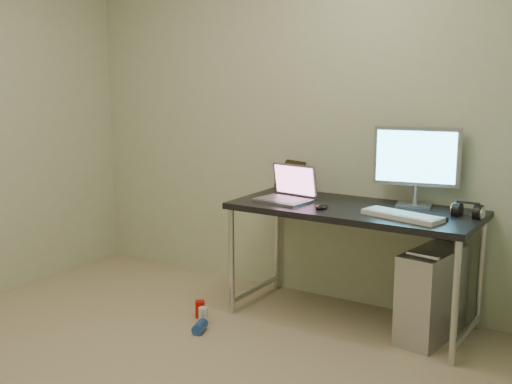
% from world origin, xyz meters
% --- Properties ---
extents(wall_back, '(3.50, 0.02, 2.50)m').
position_xyz_m(wall_back, '(0.00, 1.75, 1.25)').
color(wall_back, beige).
rests_on(wall_back, ground).
extents(wall_right, '(0.02, 3.50, 2.50)m').
position_xyz_m(wall_right, '(1.75, 0.00, 1.25)').
color(wall_right, beige).
rests_on(wall_right, ground).
extents(desk, '(1.53, 0.67, 0.75)m').
position_xyz_m(desk, '(0.62, 1.42, 0.67)').
color(desk, black).
rests_on(desk, ground).
extents(tower_computer, '(0.30, 0.55, 0.58)m').
position_xyz_m(tower_computer, '(1.13, 1.43, 0.27)').
color(tower_computer, silver).
rests_on(tower_computer, ground).
extents(cable_a, '(0.01, 0.16, 0.69)m').
position_xyz_m(cable_a, '(1.08, 1.70, 0.40)').
color(cable_a, black).
rests_on(cable_a, ground).
extents(cable_b, '(0.02, 0.11, 0.71)m').
position_xyz_m(cable_b, '(1.17, 1.68, 0.38)').
color(cable_b, black).
rests_on(cable_b, ground).
extents(can_red, '(0.08, 0.08, 0.11)m').
position_xyz_m(can_red, '(-0.23, 0.95, 0.06)').
color(can_red, red).
rests_on(can_red, ground).
extents(can_white, '(0.08, 0.08, 0.11)m').
position_xyz_m(can_white, '(-0.15, 0.87, 0.05)').
color(can_white, silver).
rests_on(can_white, ground).
extents(can_blue, '(0.10, 0.14, 0.07)m').
position_xyz_m(can_blue, '(-0.09, 0.76, 0.03)').
color(can_blue, '#2349A0').
rests_on(can_blue, ground).
extents(laptop, '(0.36, 0.31, 0.23)m').
position_xyz_m(laptop, '(0.18, 1.36, 0.80)').
color(laptop, '#AAA9B0').
rests_on(laptop, desk).
extents(monitor, '(0.52, 0.19, 0.49)m').
position_xyz_m(monitor, '(0.93, 1.64, 1.04)').
color(monitor, '#AAA9B0').
rests_on(monitor, desk).
extents(keyboard, '(0.49, 0.26, 0.03)m').
position_xyz_m(keyboard, '(0.98, 1.28, 0.76)').
color(keyboard, silver).
rests_on(keyboard, desk).
extents(mouse_right, '(0.09, 0.12, 0.03)m').
position_xyz_m(mouse_right, '(1.20, 1.32, 0.77)').
color(mouse_right, black).
rests_on(mouse_right, desk).
extents(mouse_left, '(0.07, 0.11, 0.04)m').
position_xyz_m(mouse_left, '(0.48, 1.26, 0.77)').
color(mouse_left, black).
rests_on(mouse_left, desk).
extents(headphones, '(0.17, 0.11, 0.11)m').
position_xyz_m(headphones, '(1.29, 1.51, 0.78)').
color(headphones, black).
rests_on(headphones, desk).
extents(picture_frame, '(0.27, 0.15, 0.21)m').
position_xyz_m(picture_frame, '(-0.01, 1.73, 0.85)').
color(picture_frame, black).
rests_on(picture_frame, desk).
extents(webcam, '(0.05, 0.04, 0.12)m').
position_xyz_m(webcam, '(0.18, 1.67, 0.84)').
color(webcam, silver).
rests_on(webcam, desk).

